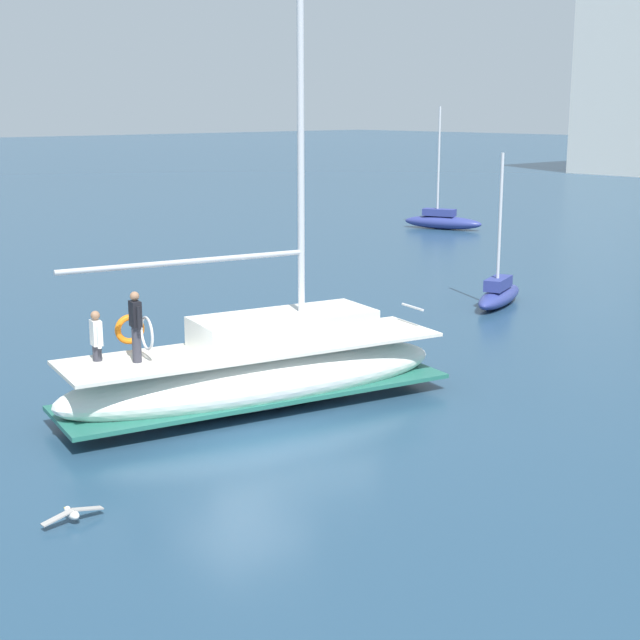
# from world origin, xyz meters

# --- Properties ---
(ground_plane) EXTENTS (400.00, 400.00, 0.00)m
(ground_plane) POSITION_xyz_m (0.00, 0.00, 0.00)
(ground_plane) COLOR navy
(main_sailboat) EXTENTS (4.43, 9.89, 13.19)m
(main_sailboat) POSITION_xyz_m (-1.23, 1.49, 0.91)
(main_sailboat) COLOR white
(main_sailboat) RESTS_ON ground
(moored_sloop_near) EXTENTS (2.27, 4.01, 5.39)m
(moored_sloop_near) POSITION_xyz_m (-4.60, 15.06, 0.45)
(moored_sloop_near) COLOR navy
(moored_sloop_near) RESTS_ON ground
(moored_cutter_left) EXTENTS (4.76, 2.67, 6.96)m
(moored_cutter_left) POSITION_xyz_m (-20.19, 30.17, 0.52)
(moored_cutter_left) COLOR navy
(moored_cutter_left) RESTS_ON ground
(seagull) EXTENTS (0.47, 1.11, 0.17)m
(seagull) POSITION_xyz_m (1.64, -4.90, 0.17)
(seagull) COLOR silver
(seagull) RESTS_ON ground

